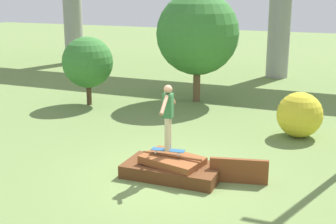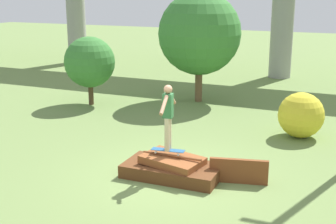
{
  "view_description": "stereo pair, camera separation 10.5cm",
  "coord_description": "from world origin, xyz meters",
  "px_view_note": "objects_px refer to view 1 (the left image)",
  "views": [
    {
      "loc": [
        3.94,
        -9.7,
        4.4
      ],
      "look_at": [
        -0.13,
        0.06,
        1.58
      ],
      "focal_mm": 50.0,
      "sensor_mm": 36.0,
      "label": 1
    },
    {
      "loc": [
        4.04,
        -9.66,
        4.4
      ],
      "look_at": [
        -0.13,
        0.06,
        1.58
      ],
      "focal_mm": 50.0,
      "sensor_mm": 36.0,
      "label": 2
    }
  ],
  "objects_px": {
    "skateboard": "(168,150)",
    "skater": "(168,113)",
    "tree_behind_left": "(197,34)",
    "bush_yellow_flowering": "(300,115)",
    "tree_behind_right": "(88,62)"
  },
  "relations": [
    {
      "from": "bush_yellow_flowering",
      "to": "tree_behind_left",
      "type": "bearing_deg",
      "value": 144.11
    },
    {
      "from": "skateboard",
      "to": "tree_behind_left",
      "type": "bearing_deg",
      "value": 104.16
    },
    {
      "from": "skater",
      "to": "bush_yellow_flowering",
      "type": "distance_m",
      "value": 5.08
    },
    {
      "from": "skateboard",
      "to": "tree_behind_right",
      "type": "xyz_separation_m",
      "value": [
        -5.54,
        5.35,
        1.02
      ]
    },
    {
      "from": "skateboard",
      "to": "skater",
      "type": "bearing_deg",
      "value": 0.0
    },
    {
      "from": "bush_yellow_flowering",
      "to": "tree_behind_right",
      "type": "bearing_deg",
      "value": 172.77
    },
    {
      "from": "skateboard",
      "to": "skater",
      "type": "height_order",
      "value": "skater"
    },
    {
      "from": "bush_yellow_flowering",
      "to": "skateboard",
      "type": "bearing_deg",
      "value": -120.04
    },
    {
      "from": "skateboard",
      "to": "skater",
      "type": "distance_m",
      "value": 0.93
    },
    {
      "from": "skateboard",
      "to": "bush_yellow_flowering",
      "type": "bearing_deg",
      "value": 59.96
    },
    {
      "from": "tree_behind_right",
      "to": "skateboard",
      "type": "bearing_deg",
      "value": -43.98
    },
    {
      "from": "skateboard",
      "to": "skater",
      "type": "relative_size",
      "value": 0.52
    },
    {
      "from": "tree_behind_left",
      "to": "skateboard",
      "type": "bearing_deg",
      "value": -75.84
    },
    {
      "from": "skater",
      "to": "tree_behind_left",
      "type": "xyz_separation_m",
      "value": [
        -1.9,
        7.51,
        1.12
      ]
    },
    {
      "from": "skateboard",
      "to": "tree_behind_right",
      "type": "distance_m",
      "value": 7.77
    }
  ]
}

